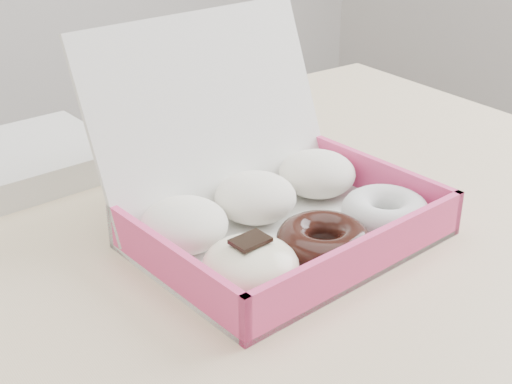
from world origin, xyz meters
TOP-DOWN VIEW (x-y plane):
  - table at (0.00, 0.00)m, footprint 1.20×0.80m
  - donut_box at (0.03, -0.07)m, footprint 0.35×0.33m
  - newspapers at (-0.16, 0.26)m, footprint 0.26×0.22m

SIDE VIEW (x-z plane):
  - table at x=0.00m, z-range 0.30..1.05m
  - newspapers at x=-0.16m, z-range 0.75..0.79m
  - donut_box at x=0.03m, z-range 0.67..0.90m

